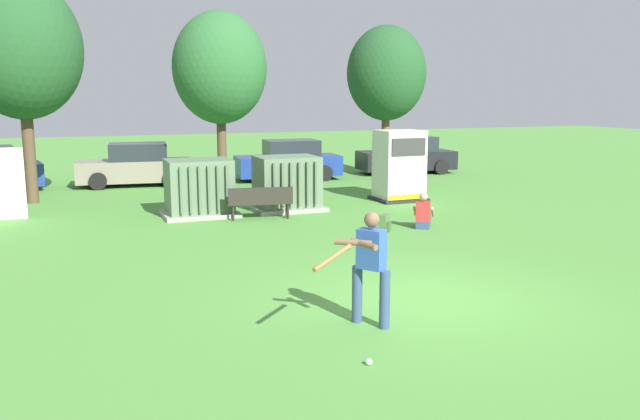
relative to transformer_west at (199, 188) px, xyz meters
name	(u,v)px	position (x,y,z in m)	size (l,w,h in m)	color
ground_plane	(425,299)	(2.10, -9.13, -0.79)	(96.00, 96.00, 0.00)	#51933D
transformer_west	(199,188)	(0.00, 0.00, 0.00)	(2.10, 1.70, 1.62)	#9E9B93
transformer_mid_west	(287,184)	(2.65, 0.00, 0.00)	(2.10, 1.70, 1.62)	#9E9B93
generator_enclosure	(399,166)	(6.64, 0.36, 0.35)	(1.60, 1.40, 2.30)	#262626
park_bench	(260,200)	(1.47, -1.21, -0.25)	(1.84, 0.69, 0.92)	#2D2823
batter	(369,263)	(0.64, -9.96, 0.19)	(1.46, 1.13, 1.74)	#384C75
sports_ball	(369,362)	(0.03, -11.27, -0.74)	(0.09, 0.09, 0.09)	white
seated_spectator	(423,214)	(5.10, -3.90, -0.41)	(0.69, 0.77, 0.96)	#384C75
backpack	(384,223)	(3.96, -3.93, -0.57)	(0.38, 0.38, 0.44)	#4C723F
tree_left	(21,49)	(-4.59, 4.12, 4.03)	(3.67, 3.67, 7.02)	brown
tree_center_left	(220,68)	(1.74, 4.66, 3.56)	(3.32, 3.32, 6.34)	brown
tree_center_right	(386,74)	(9.00, 6.02, 3.50)	(3.27, 3.27, 6.24)	brown
parked_car_left_of_center	(136,166)	(-1.08, 7.12, -0.04)	(4.35, 2.23, 1.62)	gray
parked_car_right_of_center	(289,161)	(4.94, 6.66, -0.04)	(4.31, 2.14, 1.62)	navy
parked_car_rightmost	(407,156)	(10.52, 6.88, -0.04)	(4.34, 2.22, 1.62)	black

